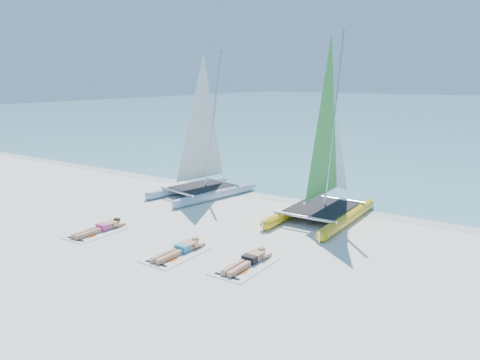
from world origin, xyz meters
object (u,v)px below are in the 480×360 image
object	(u,v)px
catamaran_blue	(202,152)
sunbather_b	(181,249)
sunbather_a	(101,227)
sunbather_c	(249,260)
towel_b	(176,255)
catamaran_yellow	(329,158)
towel_a	(97,232)
towel_c	(244,266)

from	to	relation	value
catamaran_blue	sunbather_b	size ratio (longest dim) A/B	3.36
sunbather_a	sunbather_c	bearing A→B (deg)	3.78
sunbather_b	towel_b	bearing A→B (deg)	-90.00
catamaran_blue	catamaran_yellow	bearing A→B (deg)	12.85
catamaran_yellow	sunbather_c	xyz separation A→B (m)	(0.10, -5.05, -1.87)
towel_a	sunbather_a	size ratio (longest dim) A/B	1.07
sunbather_a	towel_b	size ratio (longest dim) A/B	0.93
catamaran_blue	towel_c	world-z (taller)	catamaran_blue
towel_a	towel_c	size ratio (longest dim) A/B	1.00
catamaran_yellow	sunbather_c	size ratio (longest dim) A/B	3.66
catamaran_yellow	towel_a	xyz separation A→B (m)	(-5.03, -5.58, -1.98)
catamaran_blue	towel_c	size ratio (longest dim) A/B	3.13
towel_b	towel_c	world-z (taller)	same
towel_b	sunbather_b	xyz separation A→B (m)	(0.00, 0.19, 0.11)
catamaran_yellow	towel_a	bearing A→B (deg)	-132.66
towel_c	sunbather_c	bearing A→B (deg)	90.00
towel_a	sunbather_b	distance (m)	3.21
towel_a	sunbather_b	xyz separation A→B (m)	(3.20, 0.17, 0.11)
towel_b	sunbather_c	xyz separation A→B (m)	(1.93, 0.56, 0.11)
sunbather_b	catamaran_blue	bearing A→B (deg)	122.87
sunbather_b	towel_a	bearing A→B (deg)	-177.04
towel_c	sunbather_c	size ratio (longest dim) A/B	1.07
towel_b	sunbather_c	distance (m)	2.01
towel_c	sunbather_c	xyz separation A→B (m)	(-0.00, 0.19, 0.11)
towel_a	towel_b	xyz separation A→B (m)	(3.20, -0.03, 0.00)
towel_a	sunbather_c	bearing A→B (deg)	5.91
catamaran_blue	towel_a	world-z (taller)	catamaran_blue
sunbather_a	catamaran_yellow	bearing A→B (deg)	46.95
catamaran_blue	catamaran_yellow	world-z (taller)	catamaran_yellow
catamaran_blue	sunbather_a	distance (m)	5.48
sunbather_a	towel_a	bearing A→B (deg)	-90.00
towel_c	sunbather_b	bearing A→B (deg)	-174.85
catamaran_blue	towel_b	size ratio (longest dim) A/B	3.13
towel_a	catamaran_yellow	bearing A→B (deg)	47.95
catamaran_blue	sunbather_b	distance (m)	6.47
towel_b	towel_c	distance (m)	1.96
towel_b	catamaran_yellow	bearing A→B (deg)	71.94
catamaran_blue	sunbather_a	xyz separation A→B (m)	(0.20, -5.24, -1.61)
sunbather_a	towel_b	distance (m)	3.21
sunbather_a	sunbather_b	xyz separation A→B (m)	(3.20, -0.03, 0.00)
catamaran_blue	sunbather_c	distance (m)	7.41
sunbather_a	towel_b	xyz separation A→B (m)	(3.20, -0.22, -0.11)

